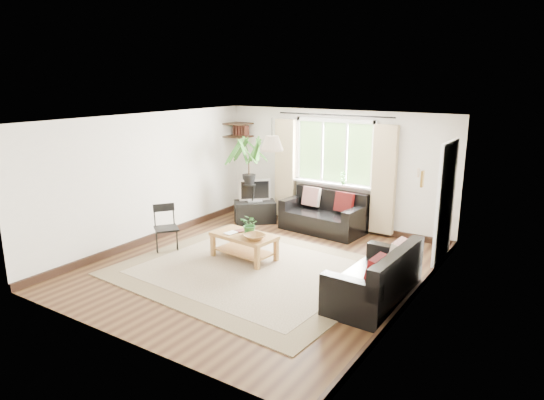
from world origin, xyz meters
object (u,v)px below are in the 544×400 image
Objects in this scene: sofa_right at (374,276)px; coffee_table at (244,247)px; sofa_back at (323,213)px; palm_stand at (249,180)px; folding_chair at (166,229)px; tv_stand at (255,212)px.

coffee_table is at bearing -95.77° from sofa_right.
palm_stand is at bearing -165.47° from sofa_back.
sofa_right is at bearing -30.84° from palm_stand.
palm_stand reaches higher than sofa_right.
folding_chair is at bearing -119.44° from sofa_back.
tv_stand is (-1.10, 1.90, 0.01)m from coffee_table.
folding_chair is at bearing -161.25° from coffee_table.
folding_chair is at bearing -138.87° from tv_stand.
folding_chair is (-1.36, -0.46, 0.20)m from coffee_table.
sofa_right reaches higher than coffee_table.
palm_stand is (-0.11, -0.05, 0.69)m from tv_stand.
folding_chair is (-3.80, -0.12, 0.04)m from sofa_right.
folding_chair reaches higher than tv_stand.
tv_stand is at bearing -166.67° from sofa_back.
sofa_right is (2.04, -2.45, -0.00)m from sofa_back.
folding_chair is (-0.26, -2.36, 0.19)m from tv_stand.
palm_stand is (-3.66, 2.18, 0.53)m from sofa_right.
coffee_table is at bearing -102.54° from tv_stand.
palm_stand reaches higher than folding_chair.
folding_chair is at bearing -86.07° from sofa_right.
coffee_table is at bearing -95.97° from sofa_back.
sofa_back is 2.16m from coffee_table.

